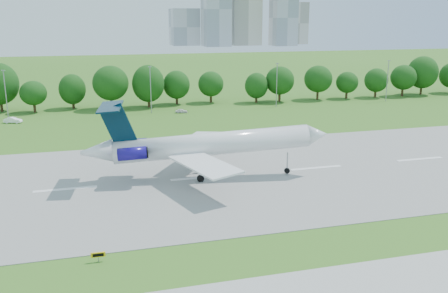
{
  "coord_description": "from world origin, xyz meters",
  "views": [
    {
      "loc": [
        -35.97,
        -47.51,
        24.37
      ],
      "look_at": [
        -17.88,
        18.0,
        6.74
      ],
      "focal_mm": 40.0,
      "sensor_mm": 36.0,
      "label": 1
    }
  ],
  "objects_px": {
    "taxi_sign_left": "(98,255)",
    "service_vehicle_a": "(13,120)",
    "airliner": "(200,144)",
    "service_vehicle_b": "(181,111)"
  },
  "relations": [
    {
      "from": "service_vehicle_a",
      "to": "service_vehicle_b",
      "type": "distance_m",
      "value": 41.16
    },
    {
      "from": "service_vehicle_a",
      "to": "service_vehicle_b",
      "type": "relative_size",
      "value": 1.31
    },
    {
      "from": "airliner",
      "to": "taxi_sign_left",
      "type": "bearing_deg",
      "value": -115.51
    },
    {
      "from": "taxi_sign_left",
      "to": "service_vehicle_a",
      "type": "relative_size",
      "value": 0.36
    },
    {
      "from": "taxi_sign_left",
      "to": "service_vehicle_a",
      "type": "distance_m",
      "value": 79.01
    },
    {
      "from": "airliner",
      "to": "service_vehicle_b",
      "type": "relative_size",
      "value": 12.16
    },
    {
      "from": "airliner",
      "to": "service_vehicle_b",
      "type": "height_order",
      "value": "airliner"
    },
    {
      "from": "service_vehicle_a",
      "to": "service_vehicle_b",
      "type": "bearing_deg",
      "value": -69.79
    },
    {
      "from": "service_vehicle_b",
      "to": "taxi_sign_left",
      "type": "bearing_deg",
      "value": 175.01
    },
    {
      "from": "airliner",
      "to": "service_vehicle_b",
      "type": "xyz_separation_m",
      "value": [
        7.39,
        54.79,
        -4.9
      ]
    }
  ]
}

